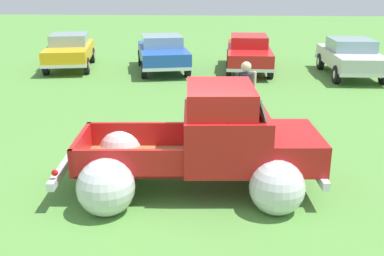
# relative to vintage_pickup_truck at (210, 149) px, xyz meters

# --- Properties ---
(ground_plane) EXTENTS (80.00, 80.00, 0.00)m
(ground_plane) POSITION_rel_vintage_pickup_truck_xyz_m (-0.39, -0.02, -0.76)
(ground_plane) COLOR #548C3D
(vintage_pickup_truck) EXTENTS (4.73, 2.99, 1.96)m
(vintage_pickup_truck) POSITION_rel_vintage_pickup_truck_xyz_m (0.00, 0.00, 0.00)
(vintage_pickup_truck) COLOR black
(vintage_pickup_truck) RESTS_ON ground
(show_car_0) EXTENTS (2.49, 4.40, 1.43)m
(show_car_0) POSITION_rel_vintage_pickup_truck_xyz_m (-6.19, 11.28, 0.02)
(show_car_0) COLOR black
(show_car_0) RESTS_ON ground
(show_car_1) EXTENTS (2.74, 4.57, 1.43)m
(show_car_1) POSITION_rel_vintage_pickup_truck_xyz_m (-2.21, 11.00, 0.03)
(show_car_1) COLOR black
(show_car_1) RESTS_ON ground
(show_car_2) EXTENTS (1.87, 4.73, 1.43)m
(show_car_2) POSITION_rel_vintage_pickup_truck_xyz_m (1.34, 11.23, 0.03)
(show_car_2) COLOR black
(show_car_2) RESTS_ON ground
(show_car_3) EXTENTS (1.91, 4.31, 1.43)m
(show_car_3) POSITION_rel_vintage_pickup_truck_xyz_m (5.25, 10.36, 0.03)
(show_car_3) COLOR black
(show_car_3) RESTS_ON ground
(spectator_0) EXTENTS (0.53, 0.43, 1.84)m
(spectator_0) POSITION_rel_vintage_pickup_truck_xyz_m (0.76, 2.87, 0.30)
(spectator_0) COLOR black
(spectator_0) RESTS_ON ground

